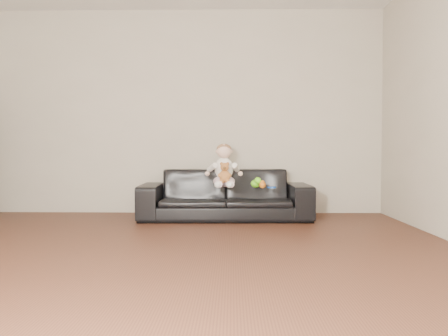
{
  "coord_description": "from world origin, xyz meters",
  "views": [
    {
      "loc": [
        0.59,
        -2.87,
        0.79
      ],
      "look_at": [
        0.49,
        2.15,
        0.6
      ],
      "focal_mm": 35.0,
      "sensor_mm": 36.0,
      "label": 1
    }
  ],
  "objects_px": {
    "sofa": "(225,194)",
    "toy_blue_disc": "(271,187)",
    "baby": "(224,168)",
    "toy_green": "(256,184)",
    "toy_rattle": "(262,185)",
    "teddy_bear": "(225,173)"
  },
  "relations": [
    {
      "from": "baby",
      "to": "teddy_bear",
      "type": "relative_size",
      "value": 2.19
    },
    {
      "from": "sofa",
      "to": "teddy_bear",
      "type": "height_order",
      "value": "teddy_bear"
    },
    {
      "from": "sofa",
      "to": "teddy_bear",
      "type": "relative_size",
      "value": 8.67
    },
    {
      "from": "toy_blue_disc",
      "to": "sofa",
      "type": "bearing_deg",
      "value": 157.87
    },
    {
      "from": "baby",
      "to": "toy_blue_disc",
      "type": "bearing_deg",
      "value": -19.78
    },
    {
      "from": "baby",
      "to": "toy_rattle",
      "type": "distance_m",
      "value": 0.5
    },
    {
      "from": "toy_green",
      "to": "toy_rattle",
      "type": "height_order",
      "value": "toy_green"
    },
    {
      "from": "baby",
      "to": "toy_green",
      "type": "bearing_deg",
      "value": -19.73
    },
    {
      "from": "toy_rattle",
      "to": "sofa",
      "type": "bearing_deg",
      "value": 147.21
    },
    {
      "from": "sofa",
      "to": "toy_blue_disc",
      "type": "height_order",
      "value": "sofa"
    },
    {
      "from": "toy_green",
      "to": "toy_blue_disc",
      "type": "xyz_separation_m",
      "value": [
        0.18,
        -0.03,
        -0.04
      ]
    },
    {
      "from": "baby",
      "to": "toy_blue_disc",
      "type": "xyz_separation_m",
      "value": [
        0.54,
        -0.1,
        -0.21
      ]
    },
    {
      "from": "sofa",
      "to": "toy_blue_disc",
      "type": "distance_m",
      "value": 0.58
    },
    {
      "from": "toy_green",
      "to": "toy_rattle",
      "type": "distance_m",
      "value": 0.12
    },
    {
      "from": "sofa",
      "to": "toy_blue_disc",
      "type": "xyz_separation_m",
      "value": [
        0.53,
        -0.21,
        0.1
      ]
    },
    {
      "from": "baby",
      "to": "toy_green",
      "type": "height_order",
      "value": "baby"
    },
    {
      "from": "sofa",
      "to": "toy_blue_disc",
      "type": "bearing_deg",
      "value": -23.46
    },
    {
      "from": "toy_rattle",
      "to": "toy_blue_disc",
      "type": "xyz_separation_m",
      "value": [
        0.11,
        0.06,
        -0.03
      ]
    },
    {
      "from": "baby",
      "to": "toy_green",
      "type": "xyz_separation_m",
      "value": [
        0.36,
        -0.07,
        -0.18
      ]
    },
    {
      "from": "sofa",
      "to": "toy_rattle",
      "type": "relative_size",
      "value": 25.76
    },
    {
      "from": "baby",
      "to": "teddy_bear",
      "type": "distance_m",
      "value": 0.16
    },
    {
      "from": "toy_green",
      "to": "toy_blue_disc",
      "type": "relative_size",
      "value": 1.33
    }
  ]
}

